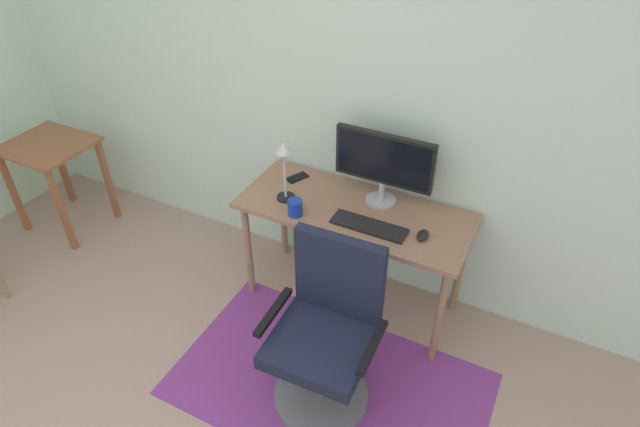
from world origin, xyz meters
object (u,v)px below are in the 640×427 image
Objects in this scene: computer_mouse at (423,235)px; side_table at (53,161)px; monitor at (384,162)px; cell_phone at (297,178)px; keyboard at (369,226)px; desk_lamp at (284,161)px; coffee_cup at (295,208)px; desk at (354,221)px; office_chair at (326,341)px.

side_table is at bearing -176.85° from computer_mouse.
computer_mouse is at bearing -33.53° from monitor.
keyboard is at bearing 2.48° from cell_phone.
desk_lamp is (0.05, -0.23, 0.25)m from cell_phone.
coffee_cup is at bearing -170.07° from computer_mouse.
computer_mouse is at bearing 3.15° from side_table.
side_table is at bearing -171.28° from monitor.
monitor reaches higher than desk.
monitor reaches higher than desk_lamp.
computer_mouse is 0.27× the size of desk_lamp.
desk is 13.21× the size of computer_mouse.
monitor reaches higher than side_table.
desk_lamp is 0.53× the size of side_table.
cell_phone is (-0.17, 0.34, -0.04)m from coffee_cup.
coffee_cup reaches higher than cell_phone.
cell_phone is at bearing 117.12° from coffee_cup.
monitor is 1.36× the size of keyboard.
desk_lamp is (-0.13, 0.12, 0.21)m from coffee_cup.
desk is at bearing 11.82° from desk_lamp.
keyboard is 0.65m from cell_phone.
desk_lamp is at bearing -179.29° from computer_mouse.
side_table is at bearing -175.75° from desk_lamp.
keyboard is at bearing 10.63° from coffee_cup.
monitor is 1.55× the size of desk_lamp.
office_chair is at bearing -10.96° from side_table.
desk_lamp is (-0.55, 0.04, 0.25)m from keyboard.
coffee_cup is 2.03m from side_table.
keyboard is 1.14× the size of desk_lamp.
desk is at bearing 5.62° from side_table.
keyboard is (0.14, -0.12, 0.09)m from desk.
desk is 14.32× the size of coffee_cup.
office_chair is 2.51m from side_table.
monitor is at bearing 146.47° from computer_mouse.
monitor is 0.82× the size of side_table.
office_chair reaches higher than coffee_cup.
desk is 1.94× the size of side_table.
keyboard reaches higher than side_table.
side_table is (-2.74, -0.15, -0.19)m from computer_mouse.
monitor is at bearing 97.36° from keyboard.
side_table is (-2.02, -0.02, -0.22)m from coffee_cup.
desk_lamp reaches higher than computer_mouse.
monitor is at bearing 26.41° from cell_phone.
desk is 0.40m from monitor.
office_chair is (-0.27, -0.63, -0.34)m from computer_mouse.
desk_lamp is at bearing -168.18° from desk.
cell_phone is at bearing 124.37° from office_chair.
keyboard is at bearing -40.93° from desk.
desk_lamp is at bearing 130.93° from office_chair.
cell_phone is at bearing -179.66° from monitor.
monitor is at bearing 91.83° from office_chair.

